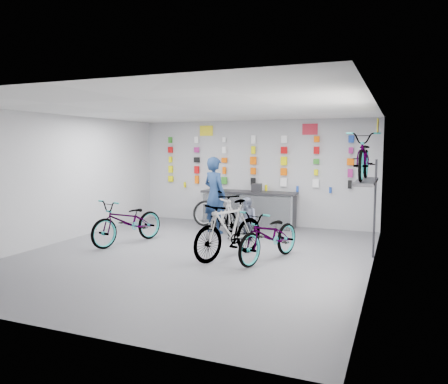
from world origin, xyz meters
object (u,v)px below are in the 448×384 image
at_px(bike_center, 229,229).
at_px(bike_service, 223,214).
at_px(clerk, 215,195).
at_px(bike_left, 128,221).
at_px(bike_right, 270,235).
at_px(customer, 248,219).
at_px(counter, 249,209).

xyz_separation_m(bike_center, bike_service, (-0.94, 2.00, -0.02)).
xyz_separation_m(bike_service, clerk, (-0.36, 0.29, 0.43)).
distance_m(bike_left, bike_right, 3.47).
relative_size(bike_left, clerk, 1.01).
height_order(bike_center, customer, bike_center).
distance_m(bike_left, customer, 2.81).
bearing_deg(customer, clerk, 172.15).
relative_size(bike_service, clerk, 0.94).
relative_size(bike_center, clerk, 0.98).
height_order(bike_left, customer, bike_left).
distance_m(bike_right, clerk, 3.09).
bearing_deg(bike_center, customer, 118.94).
bearing_deg(clerk, bike_right, 158.94).
relative_size(bike_center, bike_right, 1.00).
height_order(bike_right, clerk, clerk).
xyz_separation_m(bike_left, clerk, (1.34, 1.96, 0.46)).
relative_size(bike_left, bike_right, 1.03).
distance_m(bike_center, clerk, 2.67).
bearing_deg(customer, counter, 127.64).
height_order(bike_center, bike_service, bike_center).
bearing_deg(bike_center, bike_service, 137.48).
bearing_deg(customer, bike_left, -130.81).
distance_m(clerk, customer, 1.33).
bearing_deg(bike_left, customer, 45.22).
bearing_deg(bike_right, bike_service, 150.47).
height_order(bike_left, bike_right, bike_left).
relative_size(bike_service, customer, 1.80).
bearing_deg(clerk, customer, 177.30).
bearing_deg(bike_left, clerk, 71.31).
height_order(clerk, customer, clerk).
height_order(counter, bike_center, bike_center).
height_order(counter, clerk, clerk).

